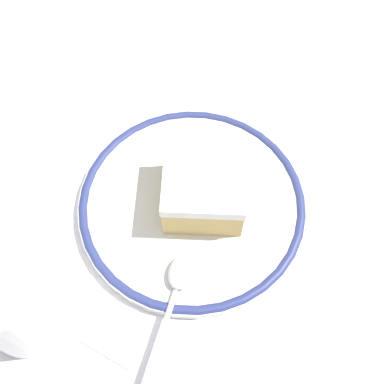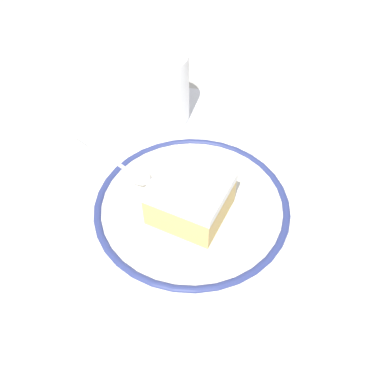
# 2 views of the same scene
# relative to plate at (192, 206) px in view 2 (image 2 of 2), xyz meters

# --- Properties ---
(ground_plane) EXTENTS (2.40, 2.40, 0.00)m
(ground_plane) POSITION_rel_plate_xyz_m (-0.01, 0.01, -0.01)
(ground_plane) COLOR #B7B2A8
(placemat) EXTENTS (0.44, 0.32, 0.00)m
(placemat) POSITION_rel_plate_xyz_m (-0.01, 0.01, -0.01)
(placemat) COLOR white
(placemat) RESTS_ON ground_plane
(plate) EXTENTS (0.22, 0.22, 0.01)m
(plate) POSITION_rel_plate_xyz_m (0.00, 0.00, 0.00)
(plate) COLOR silver
(plate) RESTS_ON placemat
(cake_slice) EXTENTS (0.09, 0.09, 0.05)m
(cake_slice) POSITION_rel_plate_xyz_m (0.01, 0.00, 0.03)
(cake_slice) COLOR #DBB76B
(cake_slice) RESTS_ON plate
(spoon) EXTENTS (0.08, 0.13, 0.01)m
(spoon) POSITION_rel_plate_xyz_m (-0.04, -0.08, 0.01)
(spoon) COLOR silver
(spoon) RESTS_ON plate
(cup) EXTENTS (0.07, 0.07, 0.09)m
(cup) POSITION_rel_plate_xyz_m (-0.16, -0.07, 0.03)
(cup) COLOR white
(cup) RESTS_ON placemat
(napkin) EXTENTS (0.16, 0.15, 0.00)m
(napkin) POSITION_rel_plate_xyz_m (-0.16, 0.05, -0.01)
(napkin) COLOR white
(napkin) RESTS_ON placemat
(sugar_packet) EXTENTS (0.06, 0.06, 0.01)m
(sugar_packet) POSITION_rel_plate_xyz_m (-0.10, -0.10, -0.00)
(sugar_packet) COLOR white
(sugar_packet) RESTS_ON placemat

